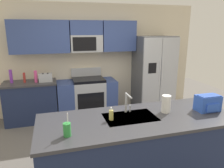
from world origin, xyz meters
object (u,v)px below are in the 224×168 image
(pepper_mill, at_px, (24,78))
(bottle_pink, at_px, (36,76))
(range_oven, at_px, (87,97))
(toaster, at_px, (46,78))
(drink_cup_green, at_px, (67,130))
(sink_faucet, at_px, (127,101))
(soap_dispenser, at_px, (111,115))
(bottle_purple, at_px, (11,76))
(backpack, at_px, (208,103))
(refrigerator, at_px, (153,74))
(paper_towel_roll, at_px, (166,104))

(pepper_mill, distance_m, bottle_pink, 0.24)
(range_oven, relative_size, pepper_mill, 6.41)
(toaster, bearing_deg, pepper_mill, 173.46)
(drink_cup_green, bearing_deg, toaster, 95.65)
(sink_faucet, relative_size, soap_dispenser, 1.66)
(bottle_purple, height_order, backpack, bottle_purple)
(soap_dispenser, distance_m, backpack, 1.39)
(refrigerator, height_order, paper_towel_roll, refrigerator)
(range_oven, xyz_separation_m, paper_towel_roll, (0.72, -2.33, 0.58))
(refrigerator, distance_m, bottle_pink, 2.78)
(range_oven, bearing_deg, paper_towel_roll, -72.94)
(toaster, height_order, sink_faucet, sink_faucet)
(bottle_pink, relative_size, backpack, 0.80)
(range_oven, relative_size, paper_towel_roll, 5.67)
(range_oven, xyz_separation_m, pepper_mill, (-1.34, -0.00, 0.56))
(refrigerator, xyz_separation_m, toaster, (-2.58, 0.02, 0.07))
(sink_faucet, distance_m, soap_dispenser, 0.33)
(bottle_purple, distance_m, backpack, 3.83)
(soap_dispenser, bearing_deg, bottle_purple, 122.38)
(refrigerator, relative_size, pepper_mill, 8.71)
(toaster, height_order, paper_towel_roll, paper_towel_roll)
(soap_dispenser, xyz_separation_m, paper_towel_roll, (0.80, 0.04, 0.05))
(sink_faucet, height_order, soap_dispenser, sink_faucet)
(sink_faucet, bearing_deg, paper_towel_roll, -12.94)
(refrigerator, relative_size, toaster, 6.61)
(sink_faucet, relative_size, drink_cup_green, 1.05)
(bottle_purple, height_order, soap_dispenser, bottle_purple)
(bottle_purple, height_order, drink_cup_green, bottle_purple)
(toaster, relative_size, paper_towel_roll, 1.17)
(bottle_pink, relative_size, drink_cup_green, 0.95)
(refrigerator, xyz_separation_m, soap_dispenser, (-1.75, -2.30, 0.04))
(toaster, relative_size, pepper_mill, 1.32)
(refrigerator, distance_m, paper_towel_roll, 2.46)
(sink_faucet, xyz_separation_m, paper_towel_roll, (0.53, -0.12, -0.05))
(refrigerator, relative_size, sink_faucet, 6.56)
(bottle_purple, relative_size, drink_cup_green, 1.05)
(bottle_pink, xyz_separation_m, bottle_purple, (-0.50, 0.09, 0.01))
(drink_cup_green, height_order, paper_towel_roll, drink_cup_green)
(refrigerator, bearing_deg, paper_towel_roll, -112.91)
(bottle_pink, bearing_deg, soap_dispenser, -66.16)
(toaster, distance_m, paper_towel_roll, 2.80)
(bottle_pink, height_order, bottle_purple, bottle_purple)
(refrigerator, height_order, pepper_mill, refrigerator)
(refrigerator, height_order, sink_faucet, refrigerator)
(sink_faucet, distance_m, drink_cup_green, 0.95)
(refrigerator, height_order, bottle_pink, refrigerator)
(range_oven, bearing_deg, drink_cup_green, -103.77)
(refrigerator, distance_m, soap_dispenser, 2.89)
(paper_towel_roll, bearing_deg, pepper_mill, 131.42)
(range_oven, height_order, paper_towel_roll, paper_towel_roll)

